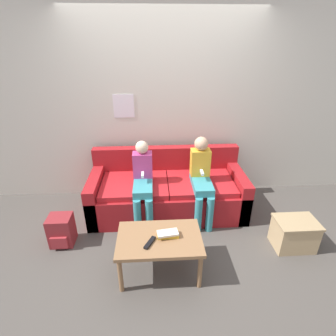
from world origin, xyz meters
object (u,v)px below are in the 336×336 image
person_right (201,177)px  storage_box (294,234)px  tv_remote (150,243)px  person_left (143,180)px  backpack (61,231)px  coffee_table (159,242)px  couch (167,192)px

person_right → storage_box: person_right is taller
tv_remote → storage_box: (1.61, 0.33, -0.26)m
person_left → backpack: bearing=-156.3°
storage_box → backpack: backpack is taller
person_left → backpack: size_ratio=2.86×
coffee_table → person_right: size_ratio=0.76×
backpack → person_left: bearing=23.7°
tv_remote → coffee_table: bearing=69.6°
person_left → storage_box: (1.69, -0.62, -0.40)m
coffee_table → backpack: coffee_table is taller
coffee_table → storage_box: bearing=9.5°
tv_remote → backpack: bearing=-179.6°
person_right → coffee_table: bearing=-122.2°
person_left → tv_remote: (0.08, -0.95, -0.14)m
person_left → storage_box: person_left is taller
couch → person_right: bearing=-26.1°
storage_box → couch: bearing=148.9°
person_left → storage_box: size_ratio=2.29×
couch → tv_remote: bearing=-101.3°
backpack → person_right: bearing=14.1°
couch → coffee_table: size_ratio=2.48×
person_left → storage_box: 1.84m
person_left → coffee_table: bearing=-78.8°
person_left → couch: bearing=33.7°
couch → person_right: size_ratio=1.89×
couch → backpack: size_ratio=5.59×
person_left → person_right: size_ratio=0.97×
person_right → tv_remote: (-0.65, -0.96, -0.16)m
person_right → storage_box: (0.96, -0.63, -0.42)m
backpack → storage_box: bearing=-4.6°
coffee_table → storage_box: 1.55m
tv_remote → couch: bearing=107.3°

